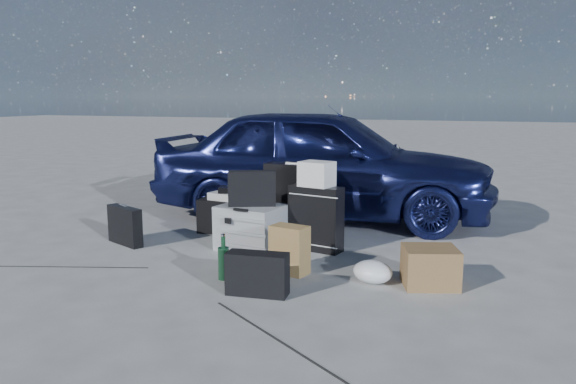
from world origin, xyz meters
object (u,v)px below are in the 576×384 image
(briefcase, at_px, (125,226))
(suitcase_left, at_px, (293,201))
(pelican_case, at_px, (252,227))
(suitcase_right, at_px, (316,218))
(green_bottle, at_px, (224,258))
(car, at_px, (323,162))
(cardboard_box, at_px, (430,267))
(duffel_bag, at_px, (233,216))

(briefcase, distance_m, suitcase_left, 1.63)
(pelican_case, height_order, suitcase_left, suitcase_left)
(suitcase_right, distance_m, green_bottle, 1.13)
(car, distance_m, cardboard_box, 2.50)
(cardboard_box, distance_m, green_bottle, 1.55)
(pelican_case, xyz_separation_m, cardboard_box, (1.65, -0.49, -0.06))
(pelican_case, distance_m, green_bottle, 0.89)
(briefcase, relative_size, green_bottle, 1.36)
(car, distance_m, duffel_bag, 1.28)
(pelican_case, bearing_deg, green_bottle, -71.08)
(briefcase, xyz_separation_m, cardboard_box, (2.84, -0.23, -0.04))
(briefcase, relative_size, duffel_bag, 0.67)
(green_bottle, bearing_deg, duffel_bag, 112.73)
(suitcase_left, xyz_separation_m, suitcase_right, (0.36, -0.40, -0.07))
(briefcase, bearing_deg, duffel_bag, 69.86)
(car, relative_size, green_bottle, 11.13)
(suitcase_left, height_order, cardboard_box, suitcase_left)
(car, height_order, green_bottle, car)
(car, xyz_separation_m, green_bottle, (-0.08, -2.39, -0.48))
(suitcase_left, bearing_deg, green_bottle, -85.89)
(car, distance_m, suitcase_left, 0.99)
(briefcase, height_order, suitcase_left, suitcase_left)
(suitcase_right, height_order, green_bottle, suitcase_right)
(suitcase_left, bearing_deg, briefcase, -143.14)
(briefcase, height_order, duffel_bag, briefcase)
(briefcase, bearing_deg, pelican_case, 36.53)
(pelican_case, distance_m, cardboard_box, 1.72)
(cardboard_box, height_order, green_bottle, green_bottle)
(pelican_case, height_order, cardboard_box, pelican_case)
(car, bearing_deg, pelican_case, 166.84)
(green_bottle, bearing_deg, car, 88.11)
(cardboard_box, relative_size, green_bottle, 1.13)
(green_bottle, bearing_deg, pelican_case, 99.54)
(suitcase_right, relative_size, duffel_bag, 0.85)
(suitcase_left, bearing_deg, duffel_bag, -169.45)
(duffel_bag, relative_size, cardboard_box, 1.79)
(car, height_order, cardboard_box, car)
(suitcase_left, bearing_deg, car, 94.86)
(car, bearing_deg, green_bottle, 173.48)
(car, distance_m, suitcase_right, 1.43)
(suitcase_right, xyz_separation_m, duffel_bag, (-1.00, 0.35, -0.12))
(suitcase_right, bearing_deg, suitcase_left, 143.69)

